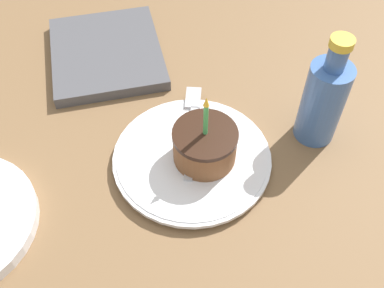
{
  "coord_description": "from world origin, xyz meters",
  "views": [
    {
      "loc": [
        -0.38,
        0.12,
        0.53
      ],
      "look_at": [
        0.01,
        0.03,
        0.04
      ],
      "focal_mm": 42.0,
      "sensor_mm": 36.0,
      "label": 1
    }
  ],
  "objects_px": {
    "plate": "(192,158)",
    "bottle": "(323,100)",
    "cake_slice": "(204,143)",
    "fork": "(193,123)",
    "marble_board": "(107,53)"
  },
  "relations": [
    {
      "from": "plate",
      "to": "bottle",
      "type": "bearing_deg",
      "value": -86.39
    },
    {
      "from": "cake_slice",
      "to": "bottle",
      "type": "xyz_separation_m",
      "value": [
        0.02,
        -0.18,
        0.03
      ]
    },
    {
      "from": "cake_slice",
      "to": "bottle",
      "type": "distance_m",
      "value": 0.18
    },
    {
      "from": "fork",
      "to": "plate",
      "type": "bearing_deg",
      "value": 165.16
    },
    {
      "from": "fork",
      "to": "marble_board",
      "type": "bearing_deg",
      "value": 28.32
    },
    {
      "from": "fork",
      "to": "bottle",
      "type": "xyz_separation_m",
      "value": [
        -0.05,
        -0.18,
        0.05
      ]
    },
    {
      "from": "cake_slice",
      "to": "marble_board",
      "type": "distance_m",
      "value": 0.29
    },
    {
      "from": "bottle",
      "to": "cake_slice",
      "type": "bearing_deg",
      "value": 94.84
    },
    {
      "from": "bottle",
      "to": "marble_board",
      "type": "xyz_separation_m",
      "value": [
        0.25,
        0.29,
        -0.06
      ]
    },
    {
      "from": "cake_slice",
      "to": "marble_board",
      "type": "bearing_deg",
      "value": 22.91
    },
    {
      "from": "fork",
      "to": "marble_board",
      "type": "xyz_separation_m",
      "value": [
        0.2,
        0.11,
        -0.01
      ]
    },
    {
      "from": "bottle",
      "to": "marble_board",
      "type": "relative_size",
      "value": 0.83
    },
    {
      "from": "plate",
      "to": "marble_board",
      "type": "distance_m",
      "value": 0.28
    },
    {
      "from": "bottle",
      "to": "marble_board",
      "type": "height_order",
      "value": "bottle"
    },
    {
      "from": "cake_slice",
      "to": "marble_board",
      "type": "relative_size",
      "value": 0.55
    }
  ]
}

